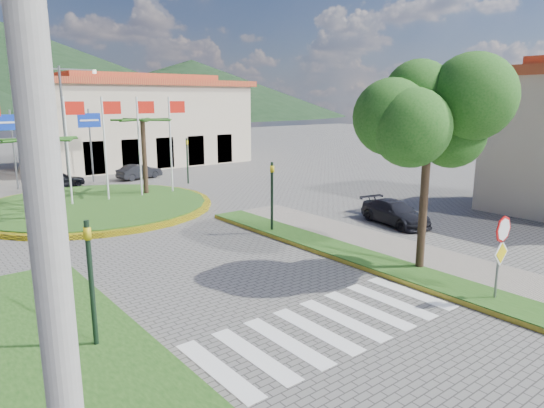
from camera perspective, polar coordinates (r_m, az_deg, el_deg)
ground at (r=11.19m, az=22.06°, el=-20.32°), size 160.00×160.00×0.00m
sidewalk_right at (r=16.84m, az=26.41°, el=-9.20°), size 4.00×28.00×0.15m
verge_right at (r=15.82m, az=24.51°, el=-10.33°), size 1.60×28.00×0.18m
median_left at (r=12.01m, az=-25.26°, el=-17.75°), size 5.00×14.00×0.18m
crosswalk at (r=13.26m, az=6.48°, el=-14.04°), size 8.00×3.00×0.01m
roundabout_island at (r=28.26m, az=-20.17°, el=-0.14°), size 12.70×12.70×6.00m
stop_sign at (r=15.35m, az=25.36°, el=-4.36°), size 0.80×0.11×2.65m
deciduous_tree at (r=16.84m, az=18.01°, el=9.31°), size 3.60×3.60×6.80m
utility_pole at (r=4.66m, az=-24.61°, el=-5.88°), size 0.32×0.32×9.00m
traffic_light_left at (r=11.99m, az=-20.56°, el=-7.66°), size 0.15×0.18×3.20m
traffic_light_right at (r=21.24m, az=-0.01°, el=1.60°), size 0.15×0.18×3.20m
traffic_light_far at (r=34.76m, az=-9.95°, el=5.57°), size 0.18×0.15×3.20m
direction_sign_west at (r=35.98m, az=-28.24°, el=7.08°), size 1.60×0.14×5.20m
direction_sign_east at (r=37.21m, az=-20.62°, el=7.86°), size 1.60×0.14×5.20m
street_lamp_centre at (r=35.66m, az=-23.33°, el=9.05°), size 4.80×0.16×8.00m
building_right at (r=46.25m, az=-15.09°, el=9.39°), size 19.08×9.54×8.05m
hill_far_east at (r=159.96m, az=-9.34°, el=13.19°), size 120.00×120.00×18.00m
car_dark_a at (r=35.89m, az=-23.61°, el=2.65°), size 3.13×1.39×1.05m
car_dark_b at (r=37.69m, az=-15.32°, el=3.70°), size 3.52×1.77×1.11m
car_side_right at (r=23.85m, az=14.29°, el=-0.99°), size 2.28×4.10×1.12m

